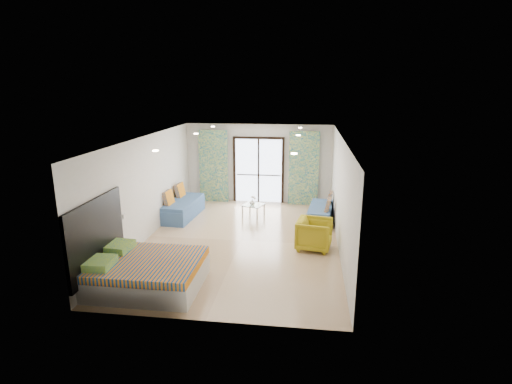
# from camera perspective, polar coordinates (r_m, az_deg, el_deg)

# --- Properties ---
(floor) EXTENTS (5.00, 7.50, 0.01)m
(floor) POSITION_cam_1_polar(r_m,az_deg,el_deg) (10.58, -2.14, -6.94)
(floor) COLOR tan
(floor) RESTS_ON ground
(ceiling) EXTENTS (5.00, 7.50, 0.01)m
(ceiling) POSITION_cam_1_polar(r_m,az_deg,el_deg) (9.90, -2.29, 7.72)
(ceiling) COLOR silver
(ceiling) RESTS_ON ground
(wall_back) EXTENTS (5.00, 0.01, 2.70)m
(wall_back) POSITION_cam_1_polar(r_m,az_deg,el_deg) (13.78, 0.38, 4.09)
(wall_back) COLOR silver
(wall_back) RESTS_ON ground
(wall_front) EXTENTS (5.00, 0.01, 2.70)m
(wall_front) POSITION_cam_1_polar(r_m,az_deg,el_deg) (6.68, -7.60, -8.00)
(wall_front) COLOR silver
(wall_front) RESTS_ON ground
(wall_left) EXTENTS (0.01, 7.50, 2.70)m
(wall_left) POSITION_cam_1_polar(r_m,az_deg,el_deg) (10.85, -15.34, 0.57)
(wall_left) COLOR silver
(wall_left) RESTS_ON ground
(wall_right) EXTENTS (0.01, 7.50, 2.70)m
(wall_right) POSITION_cam_1_polar(r_m,az_deg,el_deg) (10.06, 11.97, -0.32)
(wall_right) COLOR silver
(wall_right) RESTS_ON ground
(balcony_door) EXTENTS (1.76, 0.08, 2.28)m
(balcony_door) POSITION_cam_1_polar(r_m,az_deg,el_deg) (13.77, 0.36, 3.69)
(balcony_door) COLOR black
(balcony_door) RESTS_ON floor
(balcony_rail) EXTENTS (1.52, 0.03, 0.04)m
(balcony_rail) POSITION_cam_1_polar(r_m,az_deg,el_deg) (13.84, 0.37, 2.45)
(balcony_rail) COLOR #595451
(balcony_rail) RESTS_ON balcony_door
(curtain_left) EXTENTS (1.00, 0.10, 2.50)m
(curtain_left) POSITION_cam_1_polar(r_m,az_deg,el_deg) (13.90, -6.08, 3.68)
(curtain_left) COLOR white
(curtain_left) RESTS_ON floor
(curtain_right) EXTENTS (1.00, 0.10, 2.50)m
(curtain_right) POSITION_cam_1_polar(r_m,az_deg,el_deg) (13.52, 6.83, 3.34)
(curtain_right) COLOR white
(curtain_right) RESTS_ON floor
(downlight_a) EXTENTS (0.12, 0.12, 0.02)m
(downlight_a) POSITION_cam_1_polar(r_m,az_deg,el_deg) (8.37, -14.17, 5.75)
(downlight_a) COLOR #FFE0B2
(downlight_a) RESTS_ON ceiling
(downlight_b) EXTENTS (0.12, 0.12, 0.02)m
(downlight_b) POSITION_cam_1_polar(r_m,az_deg,el_deg) (7.79, 5.46, 5.49)
(downlight_b) COLOR #FFE0B2
(downlight_b) RESTS_ON ceiling
(downlight_c) EXTENTS (0.12, 0.12, 0.02)m
(downlight_c) POSITION_cam_1_polar(r_m,az_deg,el_deg) (11.18, -8.58, 8.24)
(downlight_c) COLOR #FFE0B2
(downlight_c) RESTS_ON ceiling
(downlight_d) EXTENTS (0.12, 0.12, 0.02)m
(downlight_d) POSITION_cam_1_polar(r_m,az_deg,el_deg) (10.76, 6.06, 8.07)
(downlight_d) COLOR #FFE0B2
(downlight_d) RESTS_ON ceiling
(downlight_e) EXTENTS (0.12, 0.12, 0.02)m
(downlight_e) POSITION_cam_1_polar(r_m,az_deg,el_deg) (13.11, -6.18, 9.28)
(downlight_e) COLOR #FFE0B2
(downlight_e) RESTS_ON ceiling
(downlight_f) EXTENTS (0.12, 0.12, 0.02)m
(downlight_f) POSITION_cam_1_polar(r_m,az_deg,el_deg) (12.75, 6.31, 9.12)
(downlight_f) COLOR #FFE0B2
(downlight_f) RESTS_ON ceiling
(headboard) EXTENTS (0.06, 2.10, 1.50)m
(headboard) POSITION_cam_1_polar(r_m,az_deg,el_deg) (8.60, -21.80, -5.81)
(headboard) COLOR black
(headboard) RESTS_ON floor
(switch_plate) EXTENTS (0.02, 0.10, 0.10)m
(switch_plate) POSITION_cam_1_polar(r_m,az_deg,el_deg) (9.65, -18.32, -3.28)
(switch_plate) COLOR silver
(switch_plate) RESTS_ON wall_left
(bed) EXTENTS (2.13, 1.74, 0.73)m
(bed) POSITION_cam_1_polar(r_m,az_deg,el_deg) (8.47, -15.39, -11.04)
(bed) COLOR silver
(bed) RESTS_ON floor
(daybed_left) EXTENTS (0.89, 1.98, 0.95)m
(daybed_left) POSITION_cam_1_polar(r_m,az_deg,el_deg) (12.54, -10.44, -2.22)
(daybed_left) COLOR #3C5D8F
(daybed_left) RESTS_ON floor
(daybed_right) EXTENTS (0.84, 1.75, 0.83)m
(daybed_right) POSITION_cam_1_polar(r_m,az_deg,el_deg) (12.12, 9.24, -2.95)
(daybed_right) COLOR #3C5D8F
(daybed_right) RESTS_ON floor
(coffee_table) EXTENTS (0.74, 0.74, 0.67)m
(coffee_table) POSITION_cam_1_polar(r_m,az_deg,el_deg) (12.38, -0.37, -1.98)
(coffee_table) COLOR silver
(coffee_table) RESTS_ON floor
(vase) EXTENTS (0.21, 0.21, 0.17)m
(vase) POSITION_cam_1_polar(r_m,az_deg,el_deg) (12.31, -0.54, -1.45)
(vase) COLOR white
(vase) RESTS_ON coffee_table
(armchair) EXTENTS (0.89, 0.93, 0.84)m
(armchair) POSITION_cam_1_polar(r_m,az_deg,el_deg) (10.03, 8.34, -5.79)
(armchair) COLOR #A89515
(armchair) RESTS_ON floor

